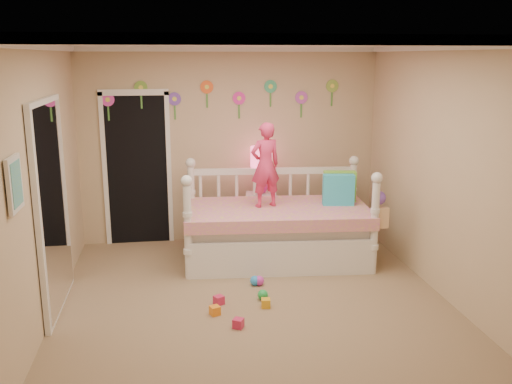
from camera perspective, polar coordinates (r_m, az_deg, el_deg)
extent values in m
cube|color=#7F684C|center=(5.85, -0.08, -11.48)|extent=(4.00, 4.50, 0.01)
cube|color=white|center=(5.29, -0.09, 14.91)|extent=(4.00, 4.50, 0.01)
cube|color=tan|center=(7.62, -2.63, 4.70)|extent=(4.00, 0.01, 2.60)
cube|color=tan|center=(5.50, -21.16, 0.29)|extent=(0.01, 4.50, 2.60)
cube|color=tan|center=(6.05, 19.00, 1.62)|extent=(0.01, 4.50, 2.60)
cube|color=#29B4D1|center=(7.00, 8.38, 0.22)|extent=(0.40, 0.19, 0.38)
cube|color=#7FDD43|center=(7.19, 8.49, 0.58)|extent=(0.42, 0.21, 0.38)
imported|color=#EC3568|center=(6.78, 0.95, 2.76)|extent=(0.43, 0.34, 1.04)
cube|color=white|center=(7.64, 0.52, -2.63)|extent=(0.45, 0.37, 0.68)
sphere|color=#DF1D8E|center=(7.53, 0.53, 0.49)|extent=(0.17, 0.17, 0.17)
cylinder|color=#DF1D8E|center=(7.49, 0.53, 1.86)|extent=(0.03, 0.03, 0.37)
cylinder|color=#FF4C7B|center=(7.45, 0.54, 3.61)|extent=(0.29, 0.29, 0.27)
cube|color=black|center=(7.62, -11.99, 2.40)|extent=(0.90, 0.04, 2.07)
cube|color=white|center=(5.83, -19.96, -1.41)|extent=(0.07, 1.30, 2.10)
cube|color=white|center=(4.59, -23.37, 0.77)|extent=(0.05, 0.34, 0.42)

